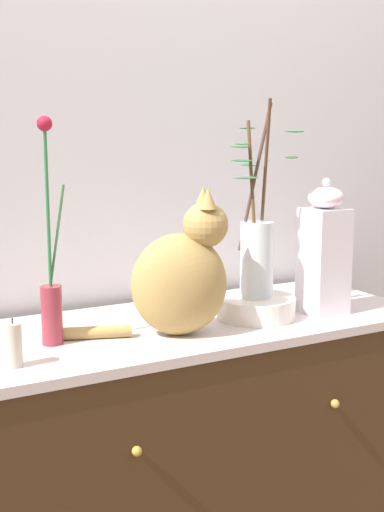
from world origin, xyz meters
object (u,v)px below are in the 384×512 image
cat_sitting (182,276)px  candle_pillar (14,345)px  vase_slim_green (51,290)px  bowl_porcelain (256,307)px  jar_lidded_porcelain (324,252)px  vase_glass_clear (257,249)px  sideboard (192,474)px

cat_sitting → candle_pillar: (-0.44, -0.04, -0.10)m
vase_slim_green → candle_pillar: 0.19m
candle_pillar → bowl_porcelain: bearing=7.2°
cat_sitting → candle_pillar: cat_sitting is taller
jar_lidded_porcelain → vase_slim_green: bearing=174.0°
cat_sitting → vase_slim_green: size_ratio=0.79×
vase_slim_green → bowl_porcelain: vase_slim_green is taller
cat_sitting → vase_glass_clear: vase_glass_clear is taller
sideboard → cat_sitting: cat_sitting is taller
vase_slim_green → sideboard: bearing=3.3°
sideboard → candle_pillar: 0.74m
vase_slim_green → bowl_porcelain: (0.57, -0.03, -0.11)m
bowl_porcelain → vase_glass_clear: 0.16m
sideboard → jar_lidded_porcelain: jar_lidded_porcelain is taller
vase_glass_clear → jar_lidded_porcelain: (0.20, -0.05, -0.02)m
sideboard → bowl_porcelain: bowl_porcelain is taller
sideboard → cat_sitting: bearing=-129.7°
vase_slim_green → vase_glass_clear: vase_glass_clear is taller
cat_sitting → jar_lidded_porcelain: bearing=-0.2°
bowl_porcelain → candle_pillar: candle_pillar is taller
cat_sitting → sideboard: bearing=50.3°
sideboard → vase_slim_green: 0.71m
bowl_porcelain → jar_lidded_porcelain: size_ratio=0.57×
sideboard → vase_slim_green: vase_slim_green is taller
vase_slim_green → jar_lidded_porcelain: bearing=-6.0°
sideboard → vase_slim_green: (-0.40, -0.02, 0.59)m
cat_sitting → candle_pillar: 0.45m
bowl_porcelain → vase_slim_green: bearing=176.6°
jar_lidded_porcelain → vase_glass_clear: bearing=166.3°
sideboard → candle_pillar: size_ratio=11.73×
cat_sitting → vase_slim_green: vase_slim_green is taller
vase_slim_green → bowl_porcelain: size_ratio=2.49×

